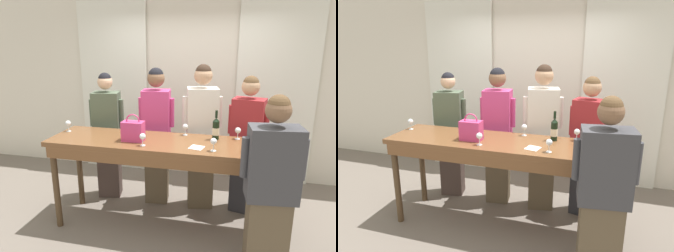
{
  "view_description": "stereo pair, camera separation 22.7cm",
  "coord_description": "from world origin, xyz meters",
  "views": [
    {
      "loc": [
        0.71,
        -2.96,
        2.06
      ],
      "look_at": [
        0.0,
        0.07,
        1.2
      ],
      "focal_mm": 32.0,
      "sensor_mm": 36.0,
      "label": 1
    },
    {
      "loc": [
        0.93,
        -2.9,
        2.06
      ],
      "look_at": [
        0.0,
        0.07,
        1.2
      ],
      "focal_mm": 32.0,
      "sensor_mm": 36.0,
      "label": 2
    }
  ],
  "objects": [
    {
      "name": "wall_back",
      "position": [
        0.0,
        1.61,
        1.4
      ],
      "size": [
        12.0,
        0.06,
        2.8
      ],
      "color": "silver",
      "rests_on": "ground_plane"
    },
    {
      "name": "wine_glass_front_mid",
      "position": [
        -1.22,
        0.1,
        1.14
      ],
      "size": [
        0.07,
        0.07,
        0.13
      ],
      "color": "white",
      "rests_on": "tasting_bar"
    },
    {
      "name": "wine_glass_center_right",
      "position": [
        -0.2,
        -0.2,
        1.14
      ],
      "size": [
        0.07,
        0.07,
        0.13
      ],
      "color": "white",
      "rests_on": "tasting_bar"
    },
    {
      "name": "wine_glass_front_left",
      "position": [
        0.74,
        0.25,
        1.14
      ],
      "size": [
        0.07,
        0.07,
        0.13
      ],
      "color": "white",
      "rests_on": "tasting_bar"
    },
    {
      "name": "host_pouring",
      "position": [
        1.03,
        -0.55,
        0.86
      ],
      "size": [
        0.53,
        0.3,
        1.68
      ],
      "color": "brown",
      "rests_on": "ground_plane"
    },
    {
      "name": "guest_pink_top",
      "position": [
        -0.27,
        0.58,
        0.92
      ],
      "size": [
        0.46,
        0.31,
        1.78
      ],
      "color": "brown",
      "rests_on": "ground_plane"
    },
    {
      "name": "guest_cream_sweater",
      "position": [
        0.31,
        0.58,
        0.95
      ],
      "size": [
        0.48,
        0.34,
        1.83
      ],
      "color": "brown",
      "rests_on": "ground_plane"
    },
    {
      "name": "pen",
      "position": [
        -0.46,
        0.28,
        1.05
      ],
      "size": [
        0.1,
        0.11,
        0.01
      ],
      "color": "#193399",
      "rests_on": "tasting_bar"
    },
    {
      "name": "wine_glass_center_mid",
      "position": [
        0.16,
        0.26,
        1.14
      ],
      "size": [
        0.07,
        0.07,
        0.13
      ],
      "color": "white",
      "rests_on": "tasting_bar"
    },
    {
      "name": "handbag",
      "position": [
        -0.35,
        -0.07,
        1.16
      ],
      "size": [
        0.23,
        0.14,
        0.3
      ],
      "color": "#C63870",
      "rests_on": "tasting_bar"
    },
    {
      "name": "tasting_bar",
      "position": [
        0.0,
        -0.02,
        0.93
      ],
      "size": [
        2.59,
        0.67,
        1.05
      ],
      "color": "brown",
      "rests_on": "ground_plane"
    },
    {
      "name": "wine_glass_center_left",
      "position": [
        0.51,
        -0.19,
        1.14
      ],
      "size": [
        0.07,
        0.07,
        0.13
      ],
      "color": "white",
      "rests_on": "tasting_bar"
    },
    {
      "name": "guest_olive_jacket",
      "position": [
        -0.95,
        0.58,
        0.88
      ],
      "size": [
        0.46,
        0.32,
        1.7
      ],
      "color": "#473833",
      "rests_on": "ground_plane"
    },
    {
      "name": "curtain_panel_left",
      "position": [
        -1.24,
        1.54,
        1.34
      ],
      "size": [
        1.11,
        0.03,
        2.69
      ],
      "color": "white",
      "rests_on": "ground_plane"
    },
    {
      "name": "guest_striped_shirt",
      "position": [
        0.85,
        0.58,
        0.88
      ],
      "size": [
        0.48,
        0.33,
        1.71
      ],
      "color": "#28282D",
      "rests_on": "ground_plane"
    },
    {
      "name": "wine_bottle",
      "position": [
        0.51,
        0.18,
        1.17
      ],
      "size": [
        0.07,
        0.07,
        0.32
      ],
      "color": "black",
      "rests_on": "tasting_bar"
    },
    {
      "name": "ground_plane",
      "position": [
        0.0,
        0.0,
        0.0
      ],
      "size": [
        18.0,
        18.0,
        0.0
      ],
      "primitive_type": "plane",
      "color": "#70665B"
    },
    {
      "name": "napkin",
      "position": [
        0.34,
        -0.14,
        1.05
      ],
      "size": [
        0.16,
        0.16,
        0.0
      ],
      "color": "white",
      "rests_on": "tasting_bar"
    },
    {
      "name": "curtain_panel_right",
      "position": [
        1.24,
        1.54,
        1.34
      ],
      "size": [
        1.11,
        0.03,
        2.69
      ],
      "color": "white",
      "rests_on": "ground_plane"
    },
    {
      "name": "wine_glass_front_right",
      "position": [
        0.83,
        -0.14,
        1.14
      ],
      "size": [
        0.07,
        0.07,
        0.13
      ],
      "color": "white",
      "rests_on": "tasting_bar"
    }
  ]
}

